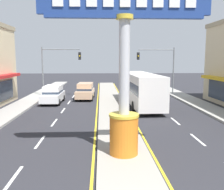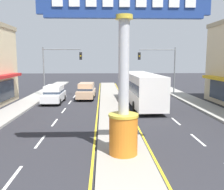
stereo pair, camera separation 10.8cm
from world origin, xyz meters
name	(u,v)px [view 1 (the left image)]	position (x,y,z in m)	size (l,w,h in m)	color
median_strip	(113,109)	(0.00, 18.00, 0.07)	(2.57, 52.00, 0.14)	gray
sidewalk_left	(5,115)	(-9.08, 16.00, 0.09)	(2.38, 60.00, 0.18)	#9E9B93
sidewalk_right	(218,113)	(9.08, 16.00, 0.09)	(2.38, 60.00, 0.18)	#9E9B93
lane_markings	(113,113)	(0.00, 16.65, 0.00)	(9.31, 52.00, 0.01)	silver
district_sign	(124,71)	(0.00, 6.84, 4.16)	(7.77, 1.43, 8.02)	orange
traffic_light_left_side	(57,63)	(-6.52, 26.57, 4.25)	(4.86, 0.46, 6.20)	slate
traffic_light_right_side	(160,63)	(6.52, 27.04, 4.25)	(4.86, 0.46, 6.20)	slate
bus_near_right_lane	(140,87)	(2.93, 20.23, 1.87)	(2.92, 11.28, 3.26)	silver
suv_far_right_lane	(85,91)	(-2.93, 24.65, 0.98)	(2.11, 4.67, 1.90)	tan
suv_near_left_lane	(53,94)	(-6.23, 22.06, 0.98)	(2.02, 4.63, 1.90)	white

